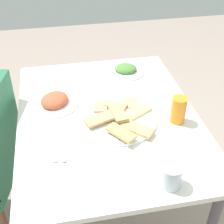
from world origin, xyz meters
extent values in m
plane|color=gray|center=(0.00, 0.00, 0.00)|extent=(6.00, 6.00, 0.00)
cube|color=white|center=(0.00, 0.00, 0.71)|extent=(1.06, 0.81, 0.02)
cylinder|color=#4F484E|center=(0.47, -0.34, 0.35)|extent=(0.04, 0.04, 0.70)
cylinder|color=#4F484E|center=(0.47, 0.34, 0.35)|extent=(0.04, 0.04, 0.70)
cube|color=#296A4A|center=(0.04, 0.50, 0.65)|extent=(0.40, 0.14, 0.46)
cylinder|color=brown|center=(0.23, 0.45, 0.18)|extent=(0.03, 0.03, 0.36)
cylinder|color=white|center=(-0.05, -0.04, 0.73)|extent=(0.34, 0.34, 0.01)
cube|color=tan|center=(-0.04, -0.04, 0.76)|extent=(0.13, 0.07, 0.02)
cube|color=#E89E6D|center=(-0.06, 0.04, 0.76)|extent=(0.10, 0.15, 0.01)
cube|color=#E9AA75|center=(0.04, -0.04, 0.75)|extent=(0.10, 0.11, 0.02)
cube|color=tan|center=(0.05, 0.02, 0.74)|extent=(0.11, 0.08, 0.01)
cube|color=tan|center=(-0.17, -0.02, 0.76)|extent=(0.14, 0.12, 0.01)
cube|color=#E3D377|center=(-0.03, -0.14, 0.75)|extent=(0.11, 0.14, 0.01)
cube|color=tan|center=(-0.15, -0.10, 0.75)|extent=(0.14, 0.14, 0.02)
cube|color=tan|center=(0.04, -0.13, 0.74)|extent=(0.12, 0.09, 0.01)
cylinder|color=white|center=(0.37, -0.17, 0.73)|extent=(0.21, 0.21, 0.01)
ellipsoid|color=#51843C|center=(0.37, -0.17, 0.75)|extent=(0.13, 0.14, 0.04)
sphere|color=yellow|center=(0.39, -0.12, 0.75)|extent=(0.03, 0.03, 0.03)
cylinder|color=white|center=(0.13, 0.23, 0.73)|extent=(0.22, 0.22, 0.01)
ellipsoid|color=#CF5739|center=(0.13, 0.23, 0.75)|extent=(0.19, 0.18, 0.06)
cylinder|color=orange|center=(-0.10, -0.30, 0.79)|extent=(0.09, 0.09, 0.12)
cylinder|color=silver|center=(-0.44, -0.14, 0.77)|extent=(0.08, 0.08, 0.09)
cube|color=white|center=(-0.17, 0.24, 0.73)|extent=(0.15, 0.15, 0.00)
cube|color=silver|center=(-0.17, 0.22, 0.73)|extent=(0.20, 0.03, 0.00)
cube|color=silver|center=(-0.17, 0.26, 0.73)|extent=(0.19, 0.03, 0.00)
camera|label=1|loc=(-1.15, 0.20, 1.61)|focal=51.29mm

